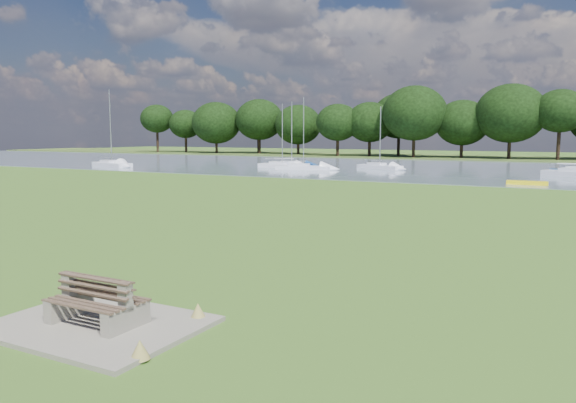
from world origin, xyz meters
The scene contains 12 objects.
ground centered at (0.00, 0.00, 0.00)m, with size 220.00×220.00×0.00m, color #586927.
river centered at (0.00, 42.00, 0.00)m, with size 220.00×40.00×0.10m, color slate.
far_bank centered at (0.00, 72.00, 0.00)m, with size 220.00×20.00×0.40m, color #4C6626.
concrete_pad centered at (0.00, -14.00, 0.05)m, with size 4.20×3.20×0.10m, color gray.
bench_pair centered at (0.00, -14.00, 0.53)m, with size 1.96×1.16×1.05m.
kayak centered at (4.75, 24.68, 0.20)m, with size 2.98×0.70×0.30m, color yellow.
tree_line centered at (-12.91, 68.00, 6.73)m, with size 117.23×9.30×11.25m.
sailboat_2 centered at (-21.65, 35.66, 0.50)m, with size 5.36×2.99×7.56m.
sailboat_3 centered at (-11.67, 37.77, 0.45)m, with size 5.59×3.26×6.86m.
sailboat_5 centered at (-22.28, 34.57, 0.47)m, with size 5.82×1.82×7.28m.
sailboat_6 centered at (-18.62, 32.65, 0.44)m, with size 6.22×2.81×7.82m.
sailboat_7 centered at (-41.22, 26.92, 0.51)m, with size 6.74×3.58×9.09m.
Camera 1 is at (8.77, -22.04, 4.00)m, focal length 35.00 mm.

